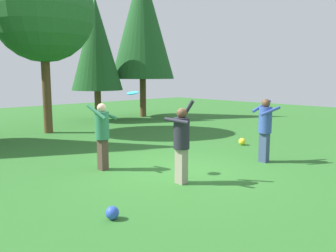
% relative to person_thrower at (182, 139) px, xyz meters
% --- Properties ---
extents(ground_plane, '(40.00, 40.00, 0.00)m').
position_rel_person_thrower_xyz_m(ground_plane, '(0.58, 0.69, -0.96)').
color(ground_plane, '#2D6B28').
extents(person_thrower, '(0.57, 0.57, 1.79)m').
position_rel_person_thrower_xyz_m(person_thrower, '(0.00, 0.00, 0.00)').
color(person_thrower, gray).
rests_on(person_thrower, ground_plane).
extents(person_catcher, '(0.64, 0.68, 1.63)m').
position_rel_person_thrower_xyz_m(person_catcher, '(-0.61, 2.09, 0.00)').
color(person_catcher, '#4C382D').
rests_on(person_catcher, ground_plane).
extents(person_bystander, '(0.71, 0.67, 1.69)m').
position_rel_person_thrower_xyz_m(person_bystander, '(2.93, -0.21, 0.04)').
color(person_bystander, '#38476B').
rests_on(person_bystander, ground_plane).
extents(frisbee, '(0.33, 0.33, 0.08)m').
position_rel_person_thrower_xyz_m(frisbee, '(-0.30, 1.27, 0.93)').
color(frisbee, '#2393D1').
extents(ball_blue, '(0.22, 0.22, 0.22)m').
position_rel_person_thrower_xyz_m(ball_blue, '(-2.16, -0.57, -0.86)').
color(ball_blue, blue).
rests_on(ball_blue, ground_plane).
extents(ball_yellow, '(0.24, 0.24, 0.24)m').
position_rel_person_thrower_xyz_m(ball_yellow, '(4.42, 1.52, -0.85)').
color(ball_yellow, yellow).
rests_on(ball_yellow, ground_plane).
extents(tree_center, '(3.93, 3.93, 6.71)m').
position_rel_person_thrower_xyz_m(tree_center, '(0.86, 8.31, 3.76)').
color(tree_center, brown).
rests_on(tree_center, ground_plane).
extents(tree_right, '(2.53, 2.53, 6.05)m').
position_rel_person_thrower_xyz_m(tree_right, '(4.36, 10.18, 2.81)').
color(tree_right, brown).
rests_on(tree_right, ground_plane).
extents(tree_far_right, '(3.42, 3.42, 8.18)m').
position_rel_person_thrower_xyz_m(tree_far_right, '(7.13, 9.98, 4.15)').
color(tree_far_right, brown).
rests_on(tree_far_right, ground_plane).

